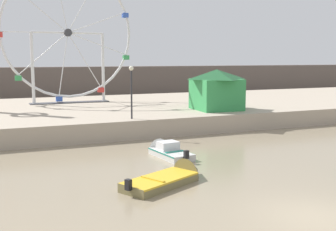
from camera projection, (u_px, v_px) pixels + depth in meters
name	position (u px, v px, depth m)	size (l,w,h in m)	color
ground_plane	(313.00, 217.00, 14.73)	(240.00, 240.00, 0.00)	gray
quay_promenade	(112.00, 112.00, 38.12)	(110.00, 20.18, 1.33)	tan
distant_town_skyline	(72.00, 84.00, 55.47)	(140.00, 3.00, 4.40)	#564C47
motorboat_olive_wood	(174.00, 177.00, 18.99)	(4.71, 3.30, 1.42)	olive
motorboat_pale_grey	(165.00, 151.00, 24.22)	(1.77, 4.00, 1.31)	silver
ferris_wheel_white_frame	(68.00, 35.00, 39.05)	(12.27, 1.20, 12.59)	silver
carnival_booth_green_kiosk	(216.00, 89.00, 34.41)	(3.97, 4.06, 3.29)	#33934C
promenade_lamp_near	(131.00, 84.00, 29.06)	(0.32, 0.32, 3.66)	#2D2D33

